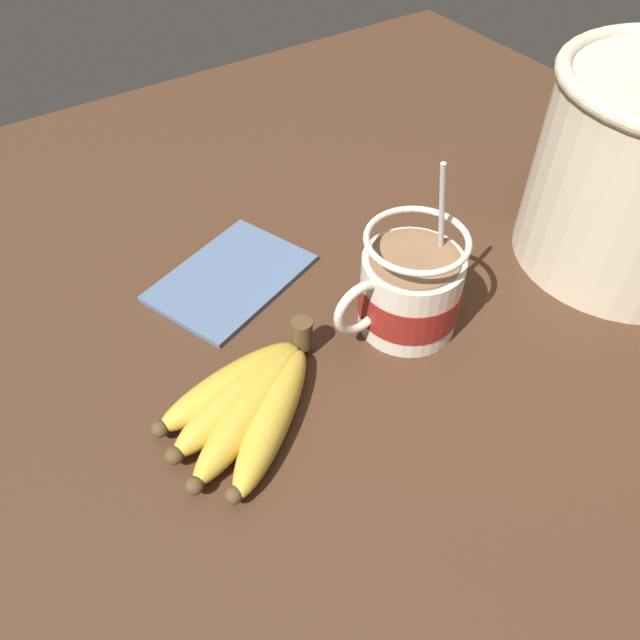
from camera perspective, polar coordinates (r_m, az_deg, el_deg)
table at (r=57.34cm, az=2.62°, el=-7.02°), size 129.52×129.52×2.72cm
coffee_mug at (r=59.00cm, az=8.14°, el=2.71°), size 13.49×9.67×17.37cm
banana_bunch at (r=53.59cm, az=-6.65°, el=-7.40°), size 16.75×13.03×4.09cm
napkin at (r=66.29cm, az=-8.14°, el=3.83°), size 18.79×16.00×0.60cm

